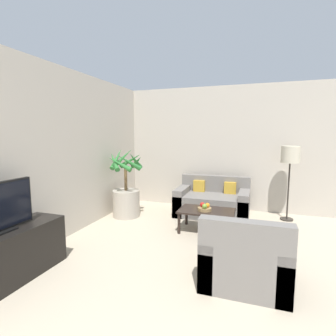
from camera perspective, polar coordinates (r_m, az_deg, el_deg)
The scene contains 14 objects.
wall_back at distance 5.93m, azimuth 25.35°, elevation 3.65°, with size 8.69×0.06×2.70m.
wall_left at distance 3.99m, azimuth -28.08°, elevation 2.05°, with size 0.06×7.88×2.70m.
tv_console at distance 3.56m, azimuth -32.14°, elevation -16.25°, with size 0.47×1.42×0.60m.
television at distance 3.38m, azimuth -32.77°, elevation -7.24°, with size 0.18×0.79×0.55m.
potted_palm at distance 5.38m, azimuth -9.11°, elevation -5.68°, with size 0.76×0.76×1.40m.
sofa_loveseat at distance 5.52m, azimuth 9.67°, elevation -7.31°, with size 1.45×0.88×0.78m.
floor_lamp at distance 5.48m, azimuth 25.07°, elevation 2.00°, with size 0.34×0.34×1.44m.
coffee_table at distance 4.57m, azimuth 8.42°, elevation -9.62°, with size 0.93×0.57×0.38m.
fruit_bowl at distance 4.51m, azimuth 7.95°, elevation -8.85°, with size 0.23×0.23×0.05m.
apple_red at distance 4.53m, azimuth 7.47°, elevation -7.90°, with size 0.08×0.08×0.08m.
apple_green at distance 4.44m, azimuth 7.97°, elevation -8.24°, with size 0.08×0.08×0.08m.
orange_fruit at distance 4.52m, azimuth 8.59°, elevation -8.01°, with size 0.08×0.08×0.08m.
armchair at distance 3.18m, azimuth 16.42°, elevation -18.70°, with size 0.92×0.78×0.81m.
ottoman at distance 3.91m, azimuth 15.80°, elevation -15.06°, with size 0.59×0.55×0.37m.
Camera 1 is at (-0.66, 0.43, 1.66)m, focal length 28.00 mm.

